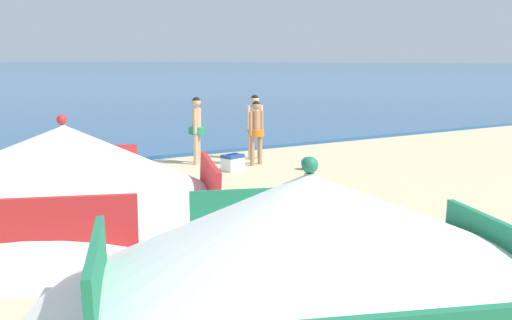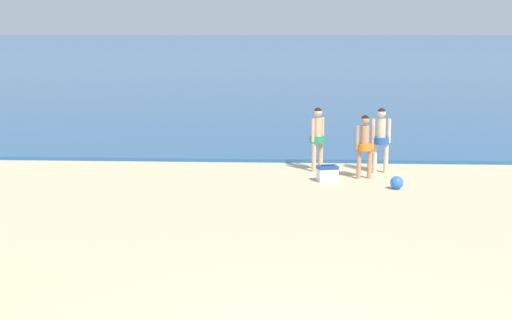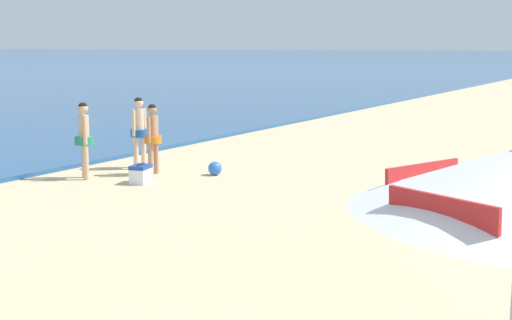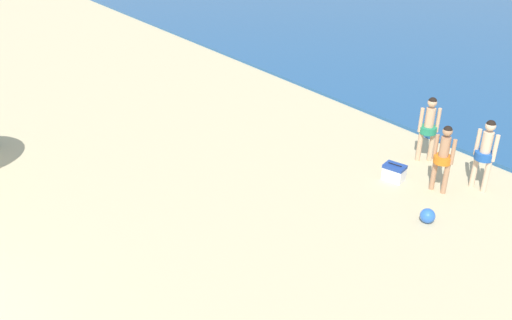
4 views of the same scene
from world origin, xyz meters
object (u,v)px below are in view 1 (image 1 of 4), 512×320
Objects in this scene: person_wading_in at (197,125)px; cooler_box at (233,163)px; person_standing_near_shore at (256,128)px; beach_ball at (307,163)px; beach_umbrella_striped_second at (309,238)px; beach_umbrella_striped_main at (64,170)px; person_standing_beside at (255,122)px.

person_wading_in is 3.03× the size of cooler_box.
beach_ball is at bearing -62.11° from person_standing_near_shore.
beach_umbrella_striped_second reaches higher than beach_ball.
beach_umbrella_striped_main is 1.74× the size of person_wading_in.
person_standing_near_shore is at bearing 23.38° from cooler_box.
person_standing_beside is at bearing 40.28° from cooler_box.
person_standing_near_shore reaches higher than cooler_box.
person_wading_in reaches higher than beach_ball.
cooler_box is (-1.45, -1.23, -0.80)m from person_standing_beside.
person_standing_beside is 1.01× the size of person_wading_in.
person_standing_beside is at bearing 57.40° from beach_umbrella_striped_second.
person_standing_near_shore is at bearing -40.78° from person_wading_in.
cooler_box is at bearing -139.72° from person_standing_beside.
beach_umbrella_striped_second is at bearing -80.25° from beach_umbrella_striped_main.
cooler_box is at bearing -81.39° from person_wading_in.
person_standing_beside is 5.49× the size of beach_ball.
person_wading_in is 1.64m from cooler_box.
cooler_box reaches higher than beach_ball.
beach_umbrella_striped_second is 1.41× the size of person_standing_near_shore.
person_standing_beside is 2.25m from beach_ball.
person_wading_in is at bearing 173.66° from person_standing_beside.
person_standing_beside is at bearing 58.54° from person_standing_near_shore.
person_standing_near_shore is at bearing 117.89° from beach_ball.
beach_umbrella_striped_main is 11.64m from beach_ball.
person_wading_in is at bearing 63.74° from beach_umbrella_striped_second.
beach_umbrella_striped_second is at bearing -116.26° from person_wading_in.
person_standing_beside is (8.02, 10.15, -1.01)m from beach_umbrella_striped_main.
person_wading_in is at bearing 58.40° from beach_umbrella_striped_main.
beach_umbrella_striped_second is 12.61m from cooler_box.
beach_ball is (1.83, -2.27, -0.83)m from person_wading_in.
beach_umbrella_striped_second is 1.34× the size of person_standing_beside.
person_standing_beside reaches higher than person_standing_near_shore.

